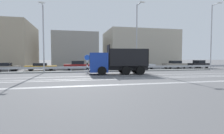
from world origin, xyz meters
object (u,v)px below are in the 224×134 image
Objects in this scene: street_lamp_2 at (137,35)px; parked_car_4 at (78,65)px; median_road_sign at (87,63)px; parked_car_8 at (199,64)px; parked_car_2 at (5,67)px; parked_car_5 at (113,65)px; parked_car_7 at (175,65)px; parked_car_6 at (142,65)px; street_lamp_3 at (212,35)px; parked_car_3 at (41,67)px; dump_truck at (111,63)px; street_lamp_1 at (43,36)px.

parked_car_4 is at bearing 150.50° from street_lamp_2.
parked_car_8 is at bearing 12.55° from median_road_sign.
parked_car_2 is 11.18m from parked_car_4.
parked_car_7 reaches higher than parked_car_5.
parked_car_8 reaches higher than parked_car_2.
parked_car_6 is at bearing 89.94° from parked_car_2.
parked_car_5 is 1.23× the size of parked_car_8.
median_road_sign is at bearing 12.51° from parked_car_4.
median_road_sign is 0.52× the size of parked_car_4.
parked_car_2 is at bearing 86.22° from parked_car_8.
street_lamp_3 is 2.22× the size of parked_car_3.
parked_car_8 is at bearing 89.94° from parked_car_2.
parked_car_4 is (-1.06, 4.88, -0.60)m from median_road_sign.
parked_car_5 is (2.48, 8.84, -0.63)m from dump_truck.
parked_car_8 is (17.70, 0.31, 0.06)m from parked_car_5.
parked_car_7 is at bearing 132.18° from street_lamp_3.
parked_car_5 is (6.09, -0.13, -0.05)m from parked_car_4.
parked_car_7 is at bearing 88.27° from parked_car_6.
street_lamp_3 is at bearing -72.61° from dump_truck.
parked_car_2 is at bearing -96.54° from parked_car_3.
parked_car_4 is at bearing 26.88° from dump_truck.
parked_car_5 is at bearing -84.39° from parked_car_6.
street_lamp_3 reaches higher than parked_car_3.
parked_car_7 is at bearing 88.80° from parked_car_2.
parked_car_6 is at bearing 84.19° from parked_car_7.
parked_car_8 is at bearing 18.53° from street_lamp_2.
dump_truck is at bearing 58.42° from parked_car_2.
parked_car_5 is at bearing 85.70° from parked_car_3.
street_lamp_3 is at bearing 157.18° from parked_car_8.
parked_car_3 is 12.03m from parked_car_5.
parked_car_7 is (9.37, 4.46, -4.79)m from street_lamp_2.
parked_car_4 reaches higher than parked_car_6.
dump_truck is 16.76m from parked_car_7.
parked_car_2 reaches higher than parked_car_3.
dump_truck is at bearing -58.09° from median_road_sign.
parked_car_3 is 5.94m from parked_car_4.
street_lamp_1 is 0.82× the size of street_lamp_3.
median_road_sign reaches higher than parked_car_4.
parked_car_5 is (10.87, 4.96, -4.30)m from street_lamp_1.
parked_car_5 is (5.03, 4.75, -0.66)m from median_road_sign.
dump_truck is 22.17m from parked_car_8.
street_lamp_3 is at bearing -138.77° from parked_car_7.
parked_car_7 reaches higher than parked_car_2.
parked_car_7 is (23.96, -0.23, 0.12)m from parked_car_3.
parked_car_3 is 1.09× the size of parked_car_6.
parked_car_4 is at bearing 89.71° from parked_car_2.
median_road_sign is 11.71m from parked_car_6.
parked_car_4 reaches higher than parked_car_3.
dump_truck is at bearing 42.79° from parked_car_3.
parked_car_8 is at bearing 71.30° from street_lamp_3.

